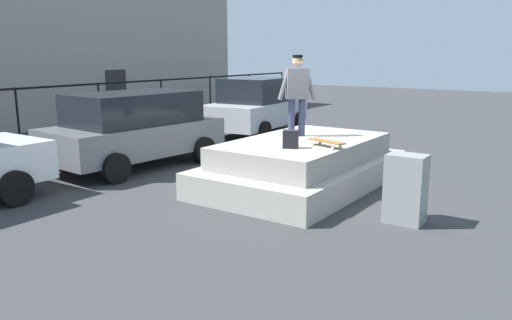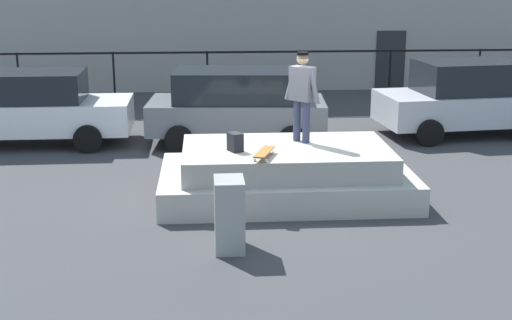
% 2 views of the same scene
% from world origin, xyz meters
% --- Properties ---
extents(ground_plane, '(60.00, 60.00, 0.00)m').
position_xyz_m(ground_plane, '(0.00, 0.00, 0.00)').
color(ground_plane, '#38383A').
extents(concrete_ledge, '(4.58, 2.71, 0.94)m').
position_xyz_m(concrete_ledge, '(0.06, -0.21, 0.43)').
color(concrete_ledge, '#ADA89E').
rests_on(concrete_ledge, ground_plane).
extents(skateboarder, '(0.63, 0.66, 1.67)m').
position_xyz_m(skateboarder, '(0.39, 0.14, 1.91)').
color(skateboarder, '#2D334C').
rests_on(skateboarder, concrete_ledge).
extents(skateboard, '(0.45, 0.84, 0.12)m').
position_xyz_m(skateboard, '(-0.40, -0.95, 1.05)').
color(skateboard, brown).
rests_on(skateboard, concrete_ledge).
extents(backpack, '(0.30, 0.34, 0.33)m').
position_xyz_m(backpack, '(-0.87, -0.47, 1.11)').
color(backpack, black).
rests_on(backpack, concrete_ledge).
extents(car_white_sedan_near, '(4.80, 2.07, 1.74)m').
position_xyz_m(car_white_sedan_near, '(-5.58, 4.15, 0.88)').
color(car_white_sedan_near, white).
rests_on(car_white_sedan_near, ground_plane).
extents(car_grey_hatchback_mid, '(4.29, 2.43, 1.76)m').
position_xyz_m(car_grey_hatchback_mid, '(-0.65, 3.95, 0.93)').
color(car_grey_hatchback_mid, slate).
rests_on(car_grey_hatchback_mid, ground_plane).
extents(car_silver_sedan_far, '(4.39, 2.51, 1.85)m').
position_xyz_m(car_silver_sedan_far, '(5.06, 4.41, 0.93)').
color(car_silver_sedan_far, '#B7B7BC').
rests_on(car_silver_sedan_far, ground_plane).
extents(utility_box, '(0.45, 0.60, 1.11)m').
position_xyz_m(utility_box, '(-1.06, -2.70, 0.55)').
color(utility_box, gray).
rests_on(utility_box, ground_plane).
extents(fence_row, '(24.06, 0.06, 1.77)m').
position_xyz_m(fence_row, '(0.00, 7.72, 1.29)').
color(fence_row, black).
rests_on(fence_row, ground_plane).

